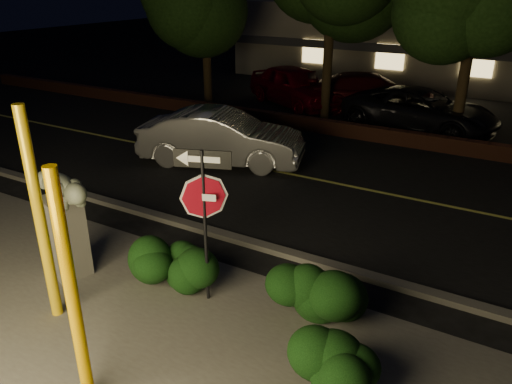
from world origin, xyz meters
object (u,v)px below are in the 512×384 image
signpost (204,197)px  parked_car_red (295,86)px  sculpture (63,212)px  yellow_pole_right (72,293)px  parked_car_darkred (371,92)px  yellow_pole_left (40,218)px  parked_car_dark (420,110)px  silver_sedan (221,138)px

signpost → parked_car_red: size_ratio=0.54×
sculpture → parked_car_red: sculpture is taller
yellow_pole_right → sculpture: 3.25m
yellow_pole_right → parked_car_darkred: bearing=95.9°
yellow_pole_left → sculpture: (-0.74, 0.97, -0.47)m
yellow_pole_left → parked_car_red: yellow_pole_left is taller
yellow_pole_right → yellow_pole_left: bearing=151.2°
sculpture → parked_car_dark: size_ratio=0.39×
sculpture → signpost: bearing=33.1°
sculpture → silver_sedan: size_ratio=0.44×
silver_sedan → parked_car_darkred: silver_sedan is taller
parked_car_darkred → parked_car_dark: (2.48, -2.01, -0.02)m
signpost → parked_car_red: bearing=89.4°
sculpture → silver_sedan: bearing=118.2°
yellow_pole_right → parked_car_dark: 15.10m
parked_car_darkred → yellow_pole_right: bearing=160.3°
parked_car_dark → yellow_pole_left: bearing=176.9°
sculpture → parked_car_red: bearing=119.0°
parked_car_red → parked_car_dark: size_ratio=0.92×
signpost → parked_car_dark: size_ratio=0.50×
signpost → silver_sedan: signpost is taller
sculpture → parked_car_darkred: sculpture is taller
yellow_pole_right → signpost: 2.63m
parked_car_red → yellow_pole_left: bearing=-139.2°
yellow_pole_left → parked_car_red: 15.64m
yellow_pole_right → parked_car_red: bearing=106.8°
signpost → parked_car_dark: (0.61, 12.44, -1.19)m
yellow_pole_left → silver_sedan: bearing=103.0°
yellow_pole_left → parked_car_darkred: size_ratio=0.67×
signpost → sculpture: (-2.68, -0.64, -0.64)m
sculpture → parked_car_red: 14.53m
yellow_pole_left → yellow_pole_right: yellow_pole_left is taller
yellow_pole_right → sculpture: yellow_pole_right is taller
silver_sedan → parked_car_red: parked_car_red is taller
yellow_pole_left → parked_car_dark: size_ratio=0.65×
yellow_pole_left → parked_car_dark: 14.32m
yellow_pole_right → signpost: yellow_pole_right is taller
parked_car_red → sculpture: bearing=-141.3°
silver_sedan → parked_car_darkred: bearing=-29.2°
yellow_pole_right → sculpture: bearing=142.5°
signpost → parked_car_darkred: bearing=76.5°
sculpture → parked_car_dark: (3.29, 13.08, -0.55)m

